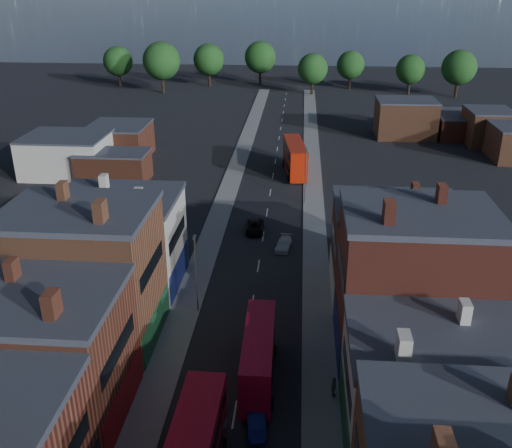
% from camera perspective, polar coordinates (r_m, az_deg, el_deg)
% --- Properties ---
extents(pavement_west, '(3.00, 200.00, 0.12)m').
position_cam_1_polar(pavement_west, '(74.39, -4.17, -0.41)').
color(pavement_west, gray).
rests_on(pavement_west, ground).
extents(pavement_east, '(3.00, 200.00, 0.12)m').
position_cam_1_polar(pavement_east, '(73.65, 5.88, -0.73)').
color(pavement_east, gray).
rests_on(pavement_east, ground).
extents(lamp_post_2, '(0.25, 0.70, 8.12)m').
position_cam_1_polar(lamp_post_2, '(54.43, -6.03, -4.48)').
color(lamp_post_2, slate).
rests_on(lamp_post_2, ground).
extents(lamp_post_3, '(0.25, 0.70, 8.12)m').
position_cam_1_polar(lamp_post_3, '(81.28, 4.99, 5.17)').
color(lamp_post_3, slate).
rests_on(lamp_post_3, ground).
extents(bus_1, '(2.74, 10.33, 4.45)m').
position_cam_1_polar(bus_1, '(46.59, 0.26, -13.01)').
color(bus_1, '#A30922').
rests_on(bus_1, ground).
extents(bus_2, '(4.35, 12.44, 5.26)m').
position_cam_1_polar(bus_2, '(94.65, 3.91, 6.68)').
color(bus_2, '#B21D07').
rests_on(bus_2, ground).
extents(car_1, '(1.77, 3.87, 1.23)m').
position_cam_1_polar(car_1, '(43.49, 0.02, -19.21)').
color(car_1, navy).
rests_on(car_1, ground).
extents(car_2, '(2.39, 4.87, 1.33)m').
position_cam_1_polar(car_2, '(73.06, -0.14, -0.29)').
color(car_2, black).
rests_on(car_2, ground).
extents(car_3, '(2.16, 4.21, 1.17)m').
position_cam_1_polar(car_3, '(68.66, 2.78, -2.02)').
color(car_3, silver).
rests_on(car_3, ground).
extents(ped_3, '(0.50, 1.02, 1.71)m').
position_cam_1_polar(ped_3, '(46.22, 7.78, -15.84)').
color(ped_3, '#5C584F').
rests_on(ped_3, pavement_east).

